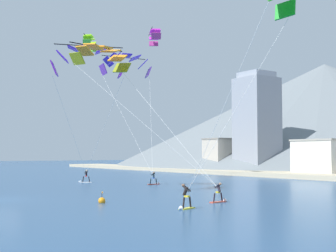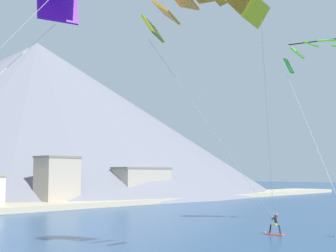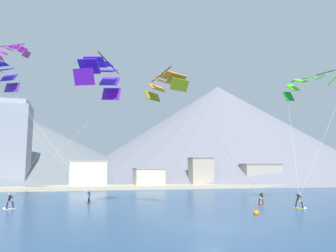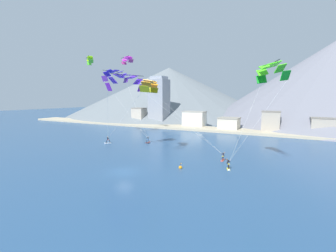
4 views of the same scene
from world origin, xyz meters
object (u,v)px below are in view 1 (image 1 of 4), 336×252
(kitesurfer_far_left, at_px, (155,181))
(parafoil_kite_distant_high_outer, at_px, (90,41))
(parafoil_kite_distant_low_drift, at_px, (155,35))
(race_marker_buoy, at_px, (102,201))
(parafoil_kite_near_lead, at_px, (89,58))
(kitesurfer_mid_center, at_px, (220,196))
(parafoil_kite_mid_center, at_px, (102,55))
(parafoil_kite_far_left, at_px, (126,63))
(kitesurfer_near_trail, at_px, (185,201))
(kitesurfer_near_lead, at_px, (85,178))

(kitesurfer_far_left, bearing_deg, parafoil_kite_distant_high_outer, -179.99)
(parafoil_kite_distant_low_drift, distance_m, race_marker_buoy, 42.69)
(kitesurfer_far_left, bearing_deg, parafoil_kite_near_lead, -85.66)
(kitesurfer_mid_center, xyz_separation_m, kitesurfer_far_left, (-20.61, 7.51, -0.00))
(parafoil_kite_mid_center, height_order, parafoil_kite_far_left, parafoil_kite_far_left)
(parafoil_kite_mid_center, height_order, parafoil_kite_distant_high_outer, parafoil_kite_distant_high_outer)
(kitesurfer_mid_center, height_order, parafoil_kite_distant_high_outer, parafoil_kite_distant_high_outer)
(parafoil_kite_far_left, relative_size, parafoil_kite_distant_low_drift, 3.11)
(parafoil_kite_mid_center, relative_size, parafoil_kite_distant_high_outer, 2.99)
(kitesurfer_near_trail, xyz_separation_m, race_marker_buoy, (-6.93, -2.82, -0.41))
(kitesurfer_near_trail, bearing_deg, kitesurfer_near_lead, 167.24)
(kitesurfer_near_trail, bearing_deg, kitesurfer_mid_center, 111.88)
(kitesurfer_near_trail, height_order, parafoil_kite_near_lead, parafoil_kite_near_lead)
(parafoil_kite_distant_high_outer, bearing_deg, kitesurfer_near_trail, -16.79)
(kitesurfer_mid_center, height_order, parafoil_kite_mid_center, parafoil_kite_mid_center)
(parafoil_kite_near_lead, xyz_separation_m, parafoil_kite_distant_high_outer, (-19.75, 9.51, 7.19))
(kitesurfer_mid_center, xyz_separation_m, parafoil_kite_distant_low_drift, (-32.79, 15.45, 22.05))
(parafoil_kite_far_left, height_order, parafoil_kite_distant_low_drift, parafoil_kite_distant_low_drift)
(kitesurfer_mid_center, xyz_separation_m, parafoil_kite_far_left, (-33.14, 10.47, 17.11))
(kitesurfer_near_lead, bearing_deg, parafoil_kite_distant_high_outer, 152.24)
(kitesurfer_far_left, xyz_separation_m, parafoil_kite_mid_center, (7.72, -11.42, 13.06))
(kitesurfer_near_lead, height_order, race_marker_buoy, kitesurfer_near_lead)
(kitesurfer_near_trail, distance_m, parafoil_kite_distant_low_drift, 45.99)
(kitesurfer_near_trail, distance_m, parafoil_kite_near_lead, 26.23)
(kitesurfer_near_lead, distance_m, race_marker_buoy, 26.24)
(kitesurfer_far_left, distance_m, race_marker_buoy, 22.00)
(kitesurfer_near_trail, distance_m, parafoil_kite_far_left, 42.04)
(parafoil_kite_mid_center, relative_size, race_marker_buoy, 14.35)
(parafoil_kite_near_lead, relative_size, parafoil_kite_distant_high_outer, 2.98)
(parafoil_kite_near_lead, distance_m, race_marker_buoy, 21.66)
(kitesurfer_near_lead, relative_size, parafoil_kite_mid_center, 0.12)
(kitesurfer_near_trail, distance_m, kitesurfer_far_left, 25.90)
(kitesurfer_near_lead, bearing_deg, parafoil_kite_far_left, 115.04)
(parafoil_kite_near_lead, relative_size, parafoil_kite_far_left, 0.83)
(kitesurfer_far_left, bearing_deg, parafoil_kite_mid_center, -55.94)
(kitesurfer_near_trail, height_order, race_marker_buoy, kitesurfer_near_trail)
(kitesurfer_near_lead, xyz_separation_m, parafoil_kite_mid_center, (16.31, -5.92, 12.98))
(parafoil_kite_near_lead, bearing_deg, kitesurfer_mid_center, 5.77)
(parafoil_kite_near_lead, height_order, race_marker_buoy, parafoil_kite_near_lead)
(kitesurfer_mid_center, bearing_deg, parafoil_kite_mid_center, -163.13)
(kitesurfer_near_trail, height_order, kitesurfer_far_left, kitesurfer_near_trail)
(kitesurfer_near_trail, distance_m, parafoil_kite_distant_high_outer, 48.44)
(kitesurfer_mid_center, xyz_separation_m, parafoil_kite_mid_center, (-12.89, -3.91, 13.06))
(kitesurfer_mid_center, relative_size, parafoil_kite_far_left, 0.10)
(kitesurfer_near_lead, height_order, kitesurfer_far_left, kitesurfer_near_lead)
(kitesurfer_mid_center, distance_m, parafoil_kite_distant_low_drift, 42.43)
(parafoil_kite_distant_low_drift, bearing_deg, race_marker_buoy, -39.91)
(parafoil_kite_near_lead, height_order, parafoil_kite_distant_low_drift, parafoil_kite_distant_low_drift)
(kitesurfer_mid_center, xyz_separation_m, parafoil_kite_near_lead, (-19.88, -2.01, 14.19))
(kitesurfer_near_trail, height_order, parafoil_kite_distant_low_drift, parafoil_kite_distant_low_drift)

